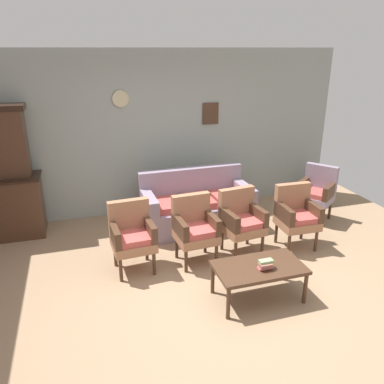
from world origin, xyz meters
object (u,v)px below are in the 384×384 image
object	(u,v)px
wingback_chair_by_fireplace	(317,191)
floor_vase_by_wall	(316,186)
side_cabinet	(4,208)
armchair_near_cabinet	(132,234)
armchair_near_couch_end	(241,219)
coffee_table	(259,269)
floral_couch	(196,207)
book_stack_on_table	(265,265)
armchair_by_doorway	(195,227)
armchair_row_middle	(296,214)

from	to	relation	value
wingback_chair_by_fireplace	floor_vase_by_wall	world-z (taller)	wingback_chair_by_fireplace
side_cabinet	wingback_chair_by_fireplace	bearing A→B (deg)	-9.48
armchair_near_cabinet	armchair_near_couch_end	size ratio (longest dim) A/B	1.00
coffee_table	floor_vase_by_wall	world-z (taller)	floor_vase_by_wall
floral_couch	book_stack_on_table	bearing A→B (deg)	-86.28
armchair_by_doorway	coffee_table	xyz separation A→B (m)	(0.44, -1.01, -0.12)
wingback_chair_by_fireplace	armchair_row_middle	bearing A→B (deg)	-138.76
coffee_table	armchair_row_middle	bearing A→B (deg)	42.91
armchair_row_middle	coffee_table	distance (m)	1.45
side_cabinet	coffee_table	world-z (taller)	side_cabinet
side_cabinet	coffee_table	xyz separation A→B (m)	(2.95, -2.51, -0.09)
book_stack_on_table	floral_couch	bearing A→B (deg)	93.72
book_stack_on_table	armchair_near_couch_end	bearing A→B (deg)	79.42
armchair_by_doorway	armchair_near_couch_end	size ratio (longest dim) A/B	1.00
floral_couch	floor_vase_by_wall	size ratio (longest dim) A/B	3.06
side_cabinet	armchair_row_middle	size ratio (longest dim) A/B	1.28
wingback_chair_by_fireplace	floor_vase_by_wall	distance (m)	0.88
side_cabinet	wingback_chair_by_fireplace	distance (m)	4.90
armchair_near_cabinet	armchair_row_middle	xyz separation A→B (m)	(2.32, -0.06, 0.00)
armchair_row_middle	floor_vase_by_wall	world-z (taller)	armchair_row_middle
armchair_row_middle	wingback_chair_by_fireplace	size ratio (longest dim) A/B	1.00
armchair_near_couch_end	armchair_row_middle	distance (m)	0.82
armchair_near_couch_end	wingback_chair_by_fireplace	distance (m)	1.77
book_stack_on_table	floor_vase_by_wall	bearing A→B (deg)	46.88
armchair_row_middle	floral_couch	bearing A→B (deg)	138.79
armchair_near_cabinet	armchair_by_doorway	distance (m)	0.82
floor_vase_by_wall	floral_couch	bearing A→B (deg)	-170.56
side_cabinet	armchair_near_cabinet	bearing A→B (deg)	-41.01
wingback_chair_by_fireplace	armchair_near_couch_end	bearing A→B (deg)	-158.22
armchair_by_doorway	book_stack_on_table	world-z (taller)	armchair_by_doorway
floral_couch	armchair_row_middle	bearing A→B (deg)	-41.21
side_cabinet	book_stack_on_table	world-z (taller)	side_cabinet
armchair_near_cabinet	floor_vase_by_wall	xyz separation A→B (m)	(3.62, 1.37, -0.22)
armchair_near_cabinet	armchair_near_couch_end	bearing A→B (deg)	0.41
armchair_near_couch_end	wingback_chair_by_fireplace	size ratio (longest dim) A/B	1.00
side_cabinet	book_stack_on_table	xyz separation A→B (m)	(2.98, -2.59, 0.01)
floral_couch	book_stack_on_table	size ratio (longest dim) A/B	10.40
armchair_near_couch_end	coffee_table	bearing A→B (deg)	-103.01
wingback_chair_by_fireplace	floor_vase_by_wall	size ratio (longest dim) A/B	1.60
armchair_by_doorway	coffee_table	distance (m)	1.10
armchair_near_cabinet	wingback_chair_by_fireplace	world-z (taller)	same
side_cabinet	armchair_by_doorway	size ratio (longest dim) A/B	1.28
armchair_near_couch_end	coffee_table	distance (m)	1.09
armchair_near_couch_end	armchair_row_middle	world-z (taller)	same
armchair_by_doorway	coffee_table	size ratio (longest dim) A/B	0.90
armchair_by_doorway	side_cabinet	bearing A→B (deg)	149.04
floral_couch	armchair_by_doorway	xyz separation A→B (m)	(-0.33, -1.00, 0.17)
side_cabinet	armchair_row_middle	distance (m)	4.29
armchair_row_middle	book_stack_on_table	world-z (taller)	armchair_row_middle
side_cabinet	floral_couch	size ratio (longest dim) A/B	0.67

